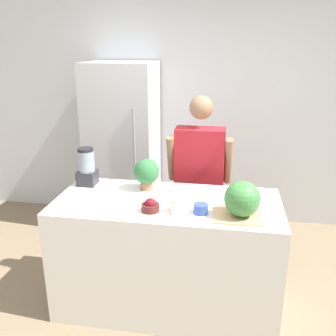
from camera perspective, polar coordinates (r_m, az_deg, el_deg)
The scene contains 12 objects.
ground_plane at distance 3.03m, azimuth -1.46°, elevation -24.16°, with size 14.00×14.00×0.00m, color #7F6B51.
wall_back at distance 4.38m, azimuth 3.65°, elevation 8.64°, with size 8.00×0.06×2.60m.
counter_island at distance 3.06m, azimuth -0.12°, elevation -12.90°, with size 1.71×0.78×0.92m.
refrigerator at distance 4.23m, azimuth -6.84°, elevation 3.08°, with size 0.73×0.68×1.86m.
person at distance 3.51m, azimuth 4.76°, elevation -2.02°, with size 0.59×0.26×1.62m.
cutting_board at distance 2.64m, azimuth 10.46°, elevation -7.17°, with size 0.34×0.28×0.01m.
watermelon at distance 2.58m, azimuth 11.23°, elevation -4.64°, with size 0.25×0.25×0.25m.
bowl_cherries at distance 2.67m, azimuth -2.70°, elevation -5.82°, with size 0.13×0.13×0.10m.
bowl_cream at distance 2.65m, azimuth 1.61°, elevation -5.82°, with size 0.13×0.13×0.11m.
bowl_small_blue at distance 2.64m, azimuth 5.00°, elevation -6.21°, with size 0.10×0.10×0.07m.
blender at distance 3.19m, azimuth -12.29°, elevation 0.07°, with size 0.15×0.15×0.32m.
potted_plant at distance 3.02m, azimuth -3.31°, elevation -0.68°, with size 0.21×0.21×0.26m.
Camera 1 is at (0.43, -2.18, 2.06)m, focal length 40.00 mm.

